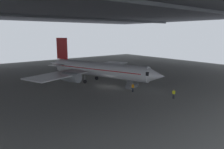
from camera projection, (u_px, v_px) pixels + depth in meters
ground_plane at (110, 86)px, 48.30m from camera, size 110.00×110.00×0.00m
hangar_structure at (77, 10)px, 55.52m from camera, size 121.00×99.00×18.35m
airplane_main at (97, 69)px, 50.95m from camera, size 32.03×32.31×10.53m
boarding_stairs at (132, 84)px, 46.91m from camera, size 4.24×2.61×4.46m
crew_worker_near_nose at (174, 93)px, 38.58m from camera, size 0.41×0.43×1.74m
crew_worker_by_stairs at (133, 87)px, 43.13m from camera, size 0.53×0.33×1.76m
baggage_tug at (82, 72)px, 63.40m from camera, size 1.32×2.22×0.90m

